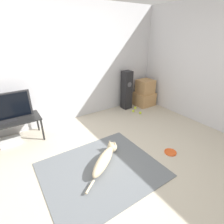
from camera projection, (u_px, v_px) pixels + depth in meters
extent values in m
plane|color=#BCB29E|center=(114.00, 173.00, 2.63)|extent=(12.00, 12.00, 0.00)
cube|color=silver|center=(58.00, 66.00, 3.68)|extent=(8.00, 0.06, 2.55)
cube|color=silver|center=(224.00, 69.00, 3.41)|extent=(0.06, 8.00, 2.55)
cube|color=slate|center=(102.00, 170.00, 2.69)|extent=(1.72, 1.46, 0.01)
ellipsoid|color=beige|center=(103.00, 161.00, 2.71)|extent=(0.67, 0.56, 0.20)
sphere|color=beige|center=(112.00, 147.00, 3.06)|extent=(0.17, 0.17, 0.17)
cone|color=beige|center=(110.00, 142.00, 3.04)|extent=(0.05, 0.05, 0.08)
cone|color=beige|center=(115.00, 143.00, 3.01)|extent=(0.05, 0.05, 0.08)
cylinder|color=beige|center=(90.00, 187.00, 2.33)|extent=(0.20, 0.16, 0.03)
cylinder|color=#DB511E|center=(170.00, 152.00, 3.07)|extent=(0.21, 0.21, 0.02)
torus|color=#DB511E|center=(170.00, 152.00, 3.07)|extent=(0.21, 0.21, 0.02)
cube|color=tan|center=(144.00, 99.00, 5.01)|extent=(0.51, 0.47, 0.36)
cube|color=tan|center=(145.00, 86.00, 4.86)|extent=(0.42, 0.39, 0.37)
cube|color=black|center=(127.00, 90.00, 4.67)|extent=(0.23, 0.23, 1.02)
cylinder|color=#4C4C51|center=(130.00, 85.00, 4.50)|extent=(0.13, 0.00, 0.13)
cube|color=black|center=(8.00, 122.00, 3.16)|extent=(1.10, 0.49, 0.02)
cylinder|color=black|center=(43.00, 130.00, 3.35)|extent=(0.04, 0.04, 0.45)
cylinder|color=black|center=(37.00, 121.00, 3.68)|extent=(0.04, 0.04, 0.45)
cube|color=#232326|center=(7.00, 121.00, 3.15)|extent=(0.32, 0.20, 0.03)
cube|color=#232326|center=(3.00, 107.00, 3.04)|extent=(0.90, 0.04, 0.50)
cube|color=black|center=(4.00, 108.00, 3.03)|extent=(0.83, 0.01, 0.45)
sphere|color=#C6E033|center=(140.00, 113.00, 4.50)|extent=(0.07, 0.07, 0.07)
sphere|color=#C6E033|center=(135.00, 108.00, 4.79)|extent=(0.07, 0.07, 0.07)
sphere|color=#C6E033|center=(133.00, 111.00, 4.60)|extent=(0.07, 0.07, 0.07)
cube|color=white|center=(11.00, 141.00, 3.32)|extent=(0.36, 0.29, 0.09)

